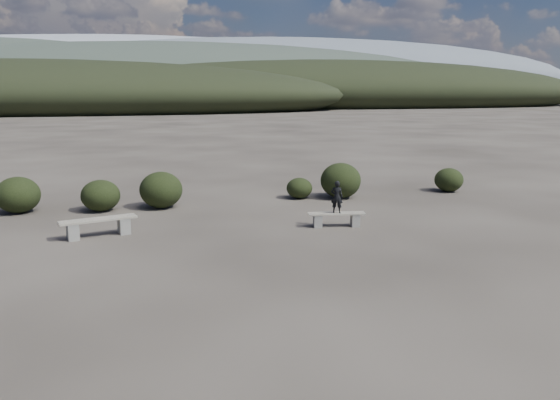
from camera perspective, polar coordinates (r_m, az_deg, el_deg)
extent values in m
plane|color=#2D2823|center=(10.46, 1.90, -9.78)|extent=(1200.00, 1200.00, 0.00)
cube|color=slate|center=(14.95, -20.84, -3.11)|extent=(0.37, 0.44, 0.43)
cube|color=slate|center=(15.18, -15.99, -2.59)|extent=(0.37, 0.44, 0.43)
cube|color=gray|center=(15.00, -18.45, -1.95)|extent=(1.98, 0.98, 0.05)
cube|color=slate|center=(15.31, 3.95, -2.19)|extent=(0.26, 0.33, 0.36)
cube|color=slate|center=(15.51, 7.85, -2.09)|extent=(0.26, 0.33, 0.36)
cube|color=gray|center=(15.35, 5.93, -1.42)|extent=(1.63, 0.51, 0.04)
imported|color=black|center=(15.25, 5.96, 0.32)|extent=(0.39, 0.33, 0.91)
ellipsoid|color=black|center=(18.14, -18.24, 0.45)|extent=(1.21, 1.21, 0.99)
ellipsoid|color=black|center=(18.10, -12.33, 1.04)|extent=(1.38, 1.38, 1.18)
ellipsoid|color=black|center=(19.27, 2.04, 1.25)|extent=(0.91, 0.91, 0.73)
ellipsoid|color=black|center=(19.42, 6.36, 2.04)|extent=(1.43, 1.43, 1.25)
ellipsoid|color=black|center=(21.51, 17.23, 2.03)|extent=(1.07, 1.07, 0.89)
ellipsoid|color=black|center=(18.83, -25.71, 0.48)|extent=(1.34, 1.34, 1.13)
ellipsoid|color=black|center=(102.05, -24.68, 9.87)|extent=(110.00, 40.00, 12.00)
ellipsoid|color=black|center=(125.16, 6.01, 11.16)|extent=(120.00, 44.00, 14.00)
ellipsoid|color=#303B31|center=(169.50, -10.89, 11.86)|extent=(190.00, 64.00, 24.00)
ellipsoid|color=slate|center=(317.86, 1.76, 12.61)|extent=(340.00, 110.00, 44.00)
ellipsoid|color=#9198A4|center=(410.51, -15.66, 12.33)|extent=(460.00, 140.00, 56.00)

